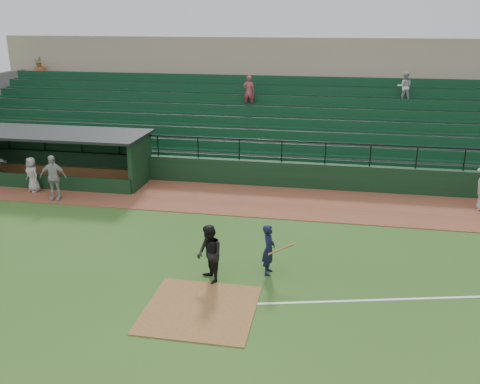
# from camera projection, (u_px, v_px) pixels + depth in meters

# --- Properties ---
(ground) EXTENTS (90.00, 90.00, 0.00)m
(ground) POSITION_uv_depth(u_px,v_px,m) (209.00, 292.00, 15.04)
(ground) COLOR #2A5019
(ground) RESTS_ON ground
(warning_track) EXTENTS (40.00, 4.00, 0.03)m
(warning_track) POSITION_uv_depth(u_px,v_px,m) (253.00, 200.00, 22.48)
(warning_track) COLOR brown
(warning_track) RESTS_ON ground
(home_plate_dirt) EXTENTS (3.00, 3.00, 0.03)m
(home_plate_dirt) POSITION_uv_depth(u_px,v_px,m) (200.00, 309.00, 14.11)
(home_plate_dirt) COLOR brown
(home_plate_dirt) RESTS_ON ground
(stadium_structure) EXTENTS (38.00, 13.08, 6.40)m
(stadium_structure) POSITION_uv_depth(u_px,v_px,m) (276.00, 114.00, 29.61)
(stadium_structure) COLOR black
(stadium_structure) RESTS_ON ground
(dugout) EXTENTS (8.90, 3.20, 2.42)m
(dugout) POSITION_uv_depth(u_px,v_px,m) (61.00, 152.00, 25.19)
(dugout) COLOR black
(dugout) RESTS_ON ground
(batter_at_plate) EXTENTS (1.00, 0.67, 1.62)m
(batter_at_plate) POSITION_uv_depth(u_px,v_px,m) (269.00, 250.00, 15.86)
(batter_at_plate) COLOR black
(batter_at_plate) RESTS_ON ground
(umpire) EXTENTS (1.06, 1.11, 1.81)m
(umpire) POSITION_uv_depth(u_px,v_px,m) (209.00, 254.00, 15.34)
(umpire) COLOR black
(umpire) RESTS_ON ground
(dugout_player_a) EXTENTS (1.23, 0.70, 1.98)m
(dugout_player_a) POSITION_uv_depth(u_px,v_px,m) (53.00, 177.00, 22.26)
(dugout_player_a) COLOR #A9A49E
(dugout_player_a) RESTS_ON warning_track
(dugout_player_b) EXTENTS (0.93, 0.81, 1.60)m
(dugout_player_b) POSITION_uv_depth(u_px,v_px,m) (32.00, 175.00, 23.32)
(dugout_player_b) COLOR #9B9591
(dugout_player_b) RESTS_ON warning_track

